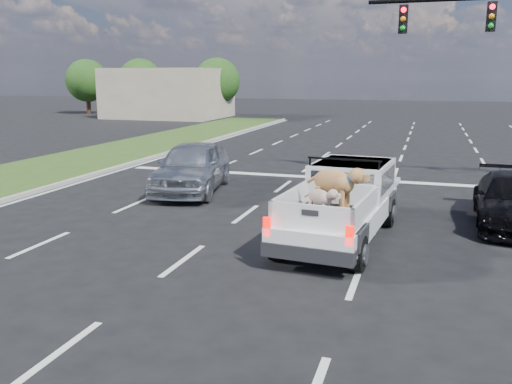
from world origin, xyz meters
TOP-DOWN VIEW (x-y plane):
  - ground at (0.00, 0.00)m, footprint 160.00×160.00m
  - road_markings at (0.00, 6.56)m, footprint 17.75×60.00m
  - grass_median_left at (-11.50, 6.00)m, footprint 5.00×60.00m
  - curb_left at (-9.05, 6.00)m, footprint 0.15×60.00m
  - building_left at (-20.00, 36.00)m, footprint 10.00×8.00m
  - tree_far_a at (-30.00, 38.00)m, footprint 4.20×4.20m
  - tree_far_b at (-24.00, 38.00)m, footprint 4.20×4.20m
  - tree_far_c at (-16.00, 38.00)m, footprint 4.20×4.20m
  - pickup_truck at (1.08, 2.50)m, footprint 2.25×5.13m
  - silver_sedan at (-4.39, 6.36)m, footprint 2.75×5.06m

SIDE VIEW (x-z plane):
  - ground at x=0.00m, z-range 0.00..0.00m
  - road_markings at x=0.00m, z-range 0.00..0.01m
  - grass_median_left at x=-11.50m, z-range 0.00..0.10m
  - curb_left at x=-9.05m, z-range 0.00..0.14m
  - silver_sedan at x=-4.39m, z-range 0.00..1.63m
  - pickup_truck at x=1.08m, z-range -0.05..1.82m
  - building_left at x=-20.00m, z-range 0.00..4.40m
  - tree_far_a at x=-30.00m, z-range 0.59..5.99m
  - tree_far_b at x=-24.00m, z-range 0.59..5.99m
  - tree_far_c at x=-16.00m, z-range 0.59..5.99m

